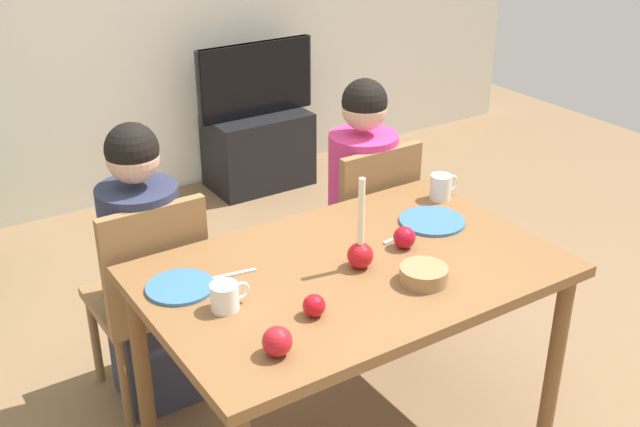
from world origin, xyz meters
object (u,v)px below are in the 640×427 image
Objects in this scene: apple_near_candle at (404,237)px; mug_right at (441,187)px; person_left_child at (146,274)px; apple_by_right_mug at (314,306)px; tv_stand at (258,150)px; person_right_child at (362,211)px; chair_left at (151,291)px; candle_centerpiece at (360,250)px; mug_left at (225,296)px; plate_left at (180,287)px; chair_right at (366,225)px; bowl_walnuts at (424,275)px; dining_table at (352,288)px; tv at (256,79)px; plate_right at (432,221)px; apple_by_left_plate at (277,341)px.

mug_right is at bearing 32.50° from apple_near_candle.
apple_by_right_mug is (0.24, -0.82, 0.22)m from person_left_child.
person_right_child is at bearing -102.95° from tv_stand.
chair_left is 0.87m from candle_centerpiece.
chair_left is 0.67m from mug_left.
person_right_child reaches higher than tv_stand.
mug_left is (-0.98, -0.64, 0.22)m from person_right_child.
plate_left is 2.78× the size of apple_near_candle.
chair_left is at bearing 180.00° from chair_right.
mug_left is 0.65m from bowl_walnuts.
tv_stand is at bearing 74.03° from apple_near_candle.
chair_left reaches higher than plate_left.
mug_right reaches higher than dining_table.
person_right_child is 8.89× the size of mug_right.
dining_table is at bearing -51.80° from person_left_child.
person_right_child is 1.48× the size of tv.
tv is (0.38, 1.66, 0.14)m from person_right_child.
person_right_child is at bearing 53.47° from candle_centerpiece.
chair_left is 11.24× the size of apple_near_candle.
tv is 2.74m from apple_by_right_mug.
tv is (0.89, 2.30, 0.04)m from dining_table.
apple_by_right_mug is (-0.27, -0.18, 0.12)m from dining_table.
plate_left is at bearing 175.65° from plate_right.
apple_by_left_plate is (0.09, -0.48, 0.04)m from plate_left.
tv_stand is at bearing 77.29° from chair_right.
bowl_walnuts is 1.99× the size of apple_near_candle.
tv_stand is 2.14m from mug_right.
apple_by_left_plate is (-0.46, -0.29, 0.13)m from dining_table.
person_right_child reaches higher than candle_centerpiece.
plate_left is at bearing 167.48° from apple_near_candle.
chair_right is 0.77× the size of person_left_child.
chair_left reaches higher than mug_left.
person_right_child reaches higher than plate_left.
candle_centerpiece is 0.45m from plate_right.
dining_table is 0.27m from bowl_walnuts.
tv reaches higher than apple_by_right_mug.
bowl_walnuts is (0.12, -0.19, -0.04)m from candle_centerpiece.
candle_centerpiece reaches higher than chair_left.
apple_by_left_plate is (-0.60, -0.08, 0.02)m from bowl_walnuts.
apple_by_left_plate reaches higher than apple_by_right_mug.
mug_right is 0.83× the size of bowl_walnuts.
candle_centerpiece reaches higher than apple_by_left_plate.
apple_by_left_plate is at bearing -117.52° from tv_stand.
plate_left is at bearing 110.92° from mug_left.
bowl_walnuts is 0.41m from apple_by_right_mug.
mug_left is 1.12m from mug_right.
apple_by_left_plate is at bearing -87.12° from mug_left.
tv reaches higher than apple_by_left_plate.
tv is (0.38, 1.69, 0.20)m from chair_right.
tv is at bearing 50.57° from chair_left.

